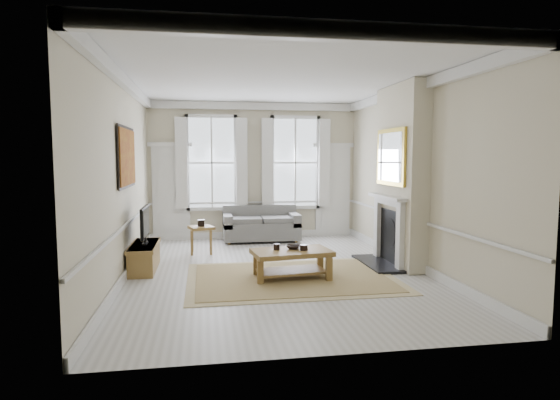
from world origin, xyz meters
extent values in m
plane|color=#B7B5AD|center=(0.00, 0.00, 0.00)|extent=(7.20, 7.20, 0.00)
plane|color=white|center=(0.00, 0.00, 3.40)|extent=(7.20, 7.20, 0.00)
plane|color=beige|center=(0.00, 3.60, 1.70)|extent=(5.20, 0.00, 5.20)
plane|color=beige|center=(-2.60, 0.00, 1.70)|extent=(0.00, 7.20, 7.20)
plane|color=beige|center=(2.60, 0.00, 1.70)|extent=(0.00, 7.20, 7.20)
cube|color=silver|center=(-2.05, 3.56, 1.15)|extent=(0.90, 0.08, 2.30)
cube|color=silver|center=(2.05, 3.56, 1.15)|extent=(0.90, 0.08, 2.30)
cube|color=#9E6D1B|center=(-2.56, 0.30, 2.05)|extent=(0.05, 1.66, 1.06)
cube|color=beige|center=(2.43, 0.20, 1.70)|extent=(0.35, 1.70, 3.38)
cube|color=black|center=(2.00, 0.20, 0.03)|extent=(0.55, 1.50, 0.05)
cube|color=silver|center=(2.20, -0.35, 0.57)|extent=(0.10, 0.18, 1.15)
cube|color=silver|center=(2.20, 0.75, 0.57)|extent=(0.10, 0.18, 1.15)
cube|color=silver|center=(2.15, 0.20, 1.30)|extent=(0.20, 1.45, 0.06)
cube|color=black|center=(2.25, 0.20, 0.55)|extent=(0.02, 0.92, 1.00)
cube|color=gold|center=(2.21, 0.20, 2.05)|extent=(0.06, 1.26, 1.06)
cube|color=slate|center=(0.11, 3.05, 0.27)|extent=(1.83, 0.89, 0.42)
cube|color=slate|center=(0.11, 3.40, 0.64)|extent=(1.83, 0.20, 0.44)
cube|color=slate|center=(-0.70, 3.05, 0.52)|extent=(0.20, 0.89, 0.30)
cube|color=slate|center=(0.93, 3.05, 0.52)|extent=(0.20, 0.89, 0.30)
cylinder|color=brown|center=(-0.68, 2.72, 0.04)|extent=(0.06, 0.06, 0.08)
cylinder|color=brown|center=(0.91, 3.38, 0.04)|extent=(0.06, 0.06, 0.08)
cube|color=brown|center=(-1.32, 1.84, 0.55)|extent=(0.60, 0.60, 0.06)
cube|color=brown|center=(-1.51, 1.65, 0.26)|extent=(0.05, 0.05, 0.52)
cube|color=brown|center=(-1.13, 1.65, 0.26)|extent=(0.05, 0.05, 0.52)
cube|color=brown|center=(-1.51, 2.02, 0.26)|extent=(0.05, 0.05, 0.52)
cube|color=brown|center=(-1.13, 2.02, 0.26)|extent=(0.05, 0.05, 0.52)
cube|color=tan|center=(0.20, -0.51, 0.01)|extent=(3.50, 2.60, 0.02)
cube|color=brown|center=(0.20, -0.51, 0.45)|extent=(1.39, 0.92, 0.08)
cube|color=brown|center=(-0.35, -0.79, 0.20)|extent=(0.10, 0.10, 0.41)
cube|color=brown|center=(0.75, -0.79, 0.20)|extent=(0.10, 0.10, 0.41)
cube|color=brown|center=(-0.35, -0.23, 0.20)|extent=(0.10, 0.10, 0.41)
cube|color=brown|center=(0.75, -0.23, 0.20)|extent=(0.10, 0.10, 0.41)
cylinder|color=black|center=(-0.05, -0.46, 0.54)|extent=(0.10, 0.10, 0.10)
cylinder|color=black|center=(0.40, -0.56, 0.54)|extent=(0.13, 0.13, 0.09)
imported|color=black|center=(0.25, -0.41, 0.52)|extent=(0.33, 0.33, 0.06)
cube|color=brown|center=(-2.34, 0.52, 0.24)|extent=(0.43, 1.33, 0.48)
cube|color=black|center=(-2.32, 0.52, 0.49)|extent=(0.08, 0.30, 0.03)
cube|color=black|center=(-2.32, 0.52, 0.88)|extent=(0.05, 0.90, 0.55)
cube|color=black|center=(-2.29, 0.52, 0.88)|extent=(0.01, 0.83, 0.49)
camera|label=1|loc=(-1.25, -8.14, 2.07)|focal=30.00mm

